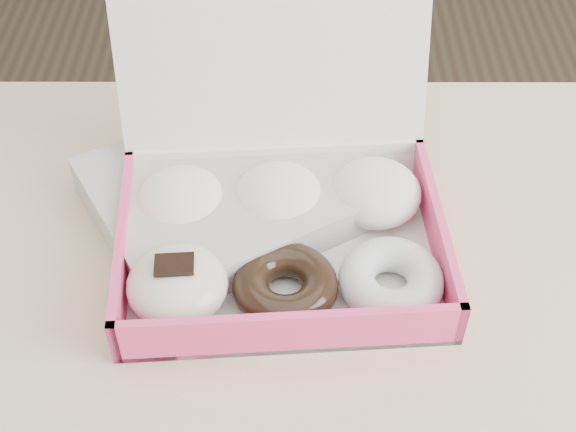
{
  "coord_description": "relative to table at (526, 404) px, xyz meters",
  "views": [
    {
      "loc": [
        -0.22,
        -0.4,
        1.34
      ],
      "look_at": [
        -0.22,
        0.11,
        0.81
      ],
      "focal_mm": 50.0,
      "sensor_mm": 36.0,
      "label": 1
    }
  ],
  "objects": [
    {
      "name": "table",
      "position": [
        0.0,
        0.0,
        0.0
      ],
      "size": [
        1.2,
        0.8,
        0.75
      ],
      "color": "#CEB088",
      "rests_on": "ground"
    },
    {
      "name": "donut_box",
      "position": [
        -0.24,
        0.13,
        0.11
      ],
      "size": [
        0.32,
        0.3,
        0.22
      ],
      "rotation": [
        0.0,
        0.0,
        0.07
      ],
      "color": "white",
      "rests_on": "table"
    },
    {
      "name": "newspapers",
      "position": [
        -0.28,
        0.19,
        0.1
      ],
      "size": [
        0.34,
        0.32,
        0.04
      ],
      "primitive_type": "cube",
      "rotation": [
        0.0,
        0.0,
        0.53
      ],
      "color": "beige",
      "rests_on": "table"
    }
  ]
}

